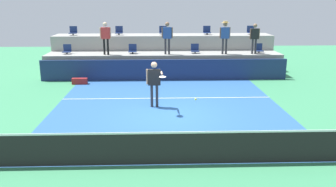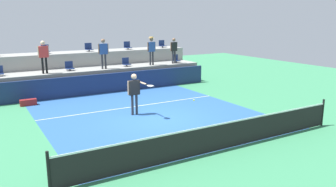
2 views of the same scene
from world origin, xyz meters
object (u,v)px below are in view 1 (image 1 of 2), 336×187
at_px(stadium_chair_upper_center, 163,31).
at_px(spectator_in_white, 255,36).
at_px(stadium_chair_upper_right, 207,31).
at_px(spectator_in_grey, 106,35).
at_px(tennis_player, 154,79).
at_px(spectator_leaning_on_rail, 167,35).
at_px(spectator_with_hat, 225,34).
at_px(tennis_ball, 196,99).
at_px(stadium_chair_upper_far_right, 251,31).
at_px(stadium_chair_lower_far_left, 67,50).
at_px(stadium_chair_upper_far_left, 73,31).
at_px(stadium_chair_upper_left, 119,31).
at_px(stadium_chair_lower_left, 133,50).
at_px(stadium_chair_lower_right, 195,49).
at_px(equipment_bag, 80,81).
at_px(stadium_chair_lower_far_right, 259,49).

xyz_separation_m(stadium_chair_upper_center, spectator_in_white, (4.96, -2.18, -0.08)).
distance_m(stadium_chair_upper_right, spectator_in_grey, 6.18).
bearing_deg(tennis_player, stadium_chair_upper_center, 86.29).
xyz_separation_m(tennis_player, spectator_in_grey, (-2.62, 5.72, 1.18)).
bearing_deg(spectator_leaning_on_rail, spectator_with_hat, -0.00).
relative_size(tennis_player, tennis_ball, 26.78).
bearing_deg(tennis_ball, spectator_in_grey, 115.44).
distance_m(spectator_in_white, tennis_ball, 9.36).
bearing_deg(spectator_with_hat, tennis_ball, -106.75).
relative_size(stadium_chair_upper_far_right, tennis_ball, 7.65).
xyz_separation_m(stadium_chair_lower_far_left, stadium_chair_upper_far_left, (-0.01, 1.80, 0.85)).
distance_m(stadium_chair_upper_left, stadium_chair_upper_far_right, 7.94).
bearing_deg(stadium_chair_upper_far_left, spectator_in_grey, -44.69).
bearing_deg(stadium_chair_lower_far_left, stadium_chair_lower_left, 0.00).
bearing_deg(stadium_chair_lower_far_left, spectator_with_hat, -2.54).
bearing_deg(stadium_chair_lower_right, tennis_player, -110.29).
bearing_deg(stadium_chair_upper_right, stadium_chair_upper_left, 180.00).
height_order(stadium_chair_lower_right, equipment_bag, stadium_chair_lower_right).
bearing_deg(stadium_chair_upper_far_left, spectator_with_hat, -14.15).
relative_size(stadium_chair_upper_far_left, spectator_with_hat, 0.29).
height_order(spectator_leaning_on_rail, spectator_with_hat, spectator_with_hat).
bearing_deg(stadium_chair_upper_left, spectator_in_grey, -103.11).
height_order(stadium_chair_upper_far_right, spectator_with_hat, spectator_with_hat).
xyz_separation_m(stadium_chair_lower_right, stadium_chair_lower_far_right, (3.59, 0.00, 0.00)).
relative_size(stadium_chair_lower_far_left, spectator_in_grey, 0.30).
bearing_deg(stadium_chair_upper_center, stadium_chair_upper_far_left, 180.00).
height_order(spectator_with_hat, tennis_ball, spectator_with_hat).
bearing_deg(spectator_with_hat, spectator_in_grey, 180.00).
relative_size(stadium_chair_lower_far_right, stadium_chair_upper_center, 1.00).
relative_size(spectator_leaning_on_rail, equipment_bag, 2.29).
height_order(spectator_leaning_on_rail, equipment_bag, spectator_leaning_on_rail).
height_order(stadium_chair_lower_far_left, spectator_leaning_on_rail, spectator_leaning_on_rail).
bearing_deg(stadium_chair_upper_far_left, spectator_leaning_on_rail, -21.57).
relative_size(stadium_chair_lower_right, spectator_in_grey, 0.30).
bearing_deg(stadium_chair_lower_far_right, stadium_chair_upper_right, 146.18).
xyz_separation_m(stadium_chair_lower_left, stadium_chair_lower_right, (3.47, 0.00, 0.00)).
bearing_deg(spectator_in_white, stadium_chair_upper_right, 136.55).
relative_size(spectator_leaning_on_rail, spectator_in_white, 1.06).
relative_size(stadium_chair_lower_far_left, spectator_leaning_on_rail, 0.30).
relative_size(stadium_chair_lower_left, equipment_bag, 0.68).
height_order(tennis_player, tennis_ball, tennis_player).
distance_m(stadium_chair_lower_right, spectator_leaning_on_rail, 1.82).
relative_size(stadium_chair_upper_far_left, equipment_bag, 0.68).
relative_size(stadium_chair_lower_right, stadium_chair_upper_far_right, 1.00).
distance_m(stadium_chair_upper_far_right, spectator_with_hat, 2.96).
bearing_deg(spectator_with_hat, stadium_chair_lower_far_left, 177.46).
distance_m(stadium_chair_lower_far_right, equipment_bag, 9.95).
bearing_deg(spectator_in_grey, tennis_ball, -64.56).
distance_m(stadium_chair_lower_far_left, spectator_in_grey, 2.39).
xyz_separation_m(stadium_chair_lower_left, spectator_with_hat, (5.05, -0.38, 0.89)).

